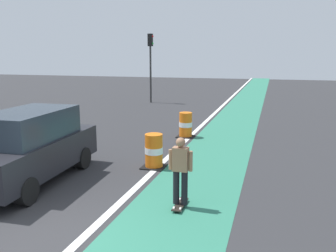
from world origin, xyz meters
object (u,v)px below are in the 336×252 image
traffic_barrel_mid (186,125)px  skateboarder_on_lane (180,170)px  parked_suv_nearest (30,146)px  traffic_barrel_front (154,151)px  traffic_light_corner (151,56)px

traffic_barrel_mid → skateboarder_on_lane: bearing=-77.0°
parked_suv_nearest → traffic_barrel_front: bearing=37.5°
skateboarder_on_lane → traffic_barrel_front: (-1.57, 2.67, -0.38)m
traffic_barrel_mid → traffic_barrel_front: bearing=-89.2°
parked_suv_nearest → traffic_barrel_front: 3.67m
skateboarder_on_lane → traffic_barrel_front: skateboarder_on_lane is taller
traffic_light_corner → traffic_barrel_front: bearing=-70.2°
skateboarder_on_lane → parked_suv_nearest: size_ratio=0.36×
parked_suv_nearest → traffic_barrel_mid: parked_suv_nearest is taller
parked_suv_nearest → traffic_barrel_front: size_ratio=4.30×
skateboarder_on_lane → parked_suv_nearest: bearing=174.2°
traffic_barrel_front → traffic_light_corner: traffic_light_corner is taller
traffic_barrel_mid → traffic_light_corner: bearing=116.9°
traffic_barrel_front → traffic_light_corner: (-5.38, 14.92, 2.97)m
skateboarder_on_lane → traffic_light_corner: traffic_light_corner is taller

